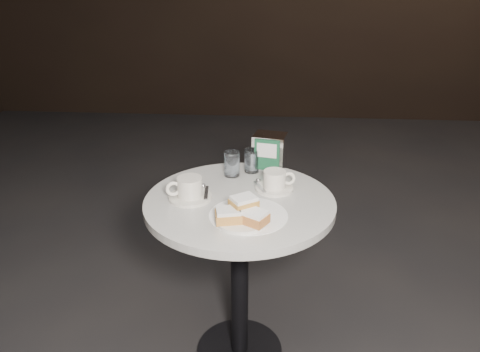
% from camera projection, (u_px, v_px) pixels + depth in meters
% --- Properties ---
extents(cafe_table, '(0.70, 0.70, 0.74)m').
position_uv_depth(cafe_table, '(240.00, 245.00, 1.79)').
color(cafe_table, black).
rests_on(cafe_table, ground).
extents(sugar_spill, '(0.28, 0.28, 0.00)m').
position_uv_depth(sugar_spill, '(248.00, 215.00, 1.60)').
color(sugar_spill, white).
rests_on(sugar_spill, cafe_table).
extents(beignet_plate, '(0.19, 0.19, 0.08)m').
position_uv_depth(beignet_plate, '(242.00, 215.00, 1.54)').
color(beignet_plate, silver).
rests_on(beignet_plate, cafe_table).
extents(coffee_cup_left, '(0.20, 0.20, 0.08)m').
position_uv_depth(coffee_cup_left, '(189.00, 190.00, 1.70)').
color(coffee_cup_left, beige).
rests_on(coffee_cup_left, cafe_table).
extents(coffee_cup_right, '(0.17, 0.17, 0.08)m').
position_uv_depth(coffee_cup_right, '(275.00, 181.00, 1.77)').
color(coffee_cup_right, silver).
rests_on(coffee_cup_right, cafe_table).
extents(water_glass_left, '(0.08, 0.08, 0.10)m').
position_uv_depth(water_glass_left, '(232.00, 164.00, 1.89)').
color(water_glass_left, white).
rests_on(water_glass_left, cafe_table).
extents(water_glass_right, '(0.07, 0.07, 0.10)m').
position_uv_depth(water_glass_right, '(252.00, 161.00, 1.92)').
color(water_glass_right, white).
rests_on(water_glass_right, cafe_table).
extents(napkin_dispenser, '(0.15, 0.13, 0.15)m').
position_uv_depth(napkin_dispenser, '(270.00, 152.00, 1.94)').
color(napkin_dispenser, white).
rests_on(napkin_dispenser, cafe_table).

